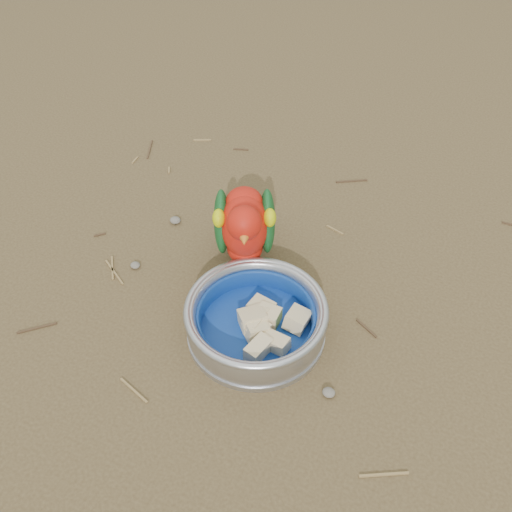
% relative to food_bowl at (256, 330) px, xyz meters
% --- Properties ---
extents(ground, '(60.00, 60.00, 0.00)m').
position_rel_food_bowl_xyz_m(ground, '(-0.03, 0.04, -0.01)').
color(ground, brown).
extents(food_bowl, '(0.21, 0.21, 0.02)m').
position_rel_food_bowl_xyz_m(food_bowl, '(0.00, 0.00, 0.00)').
color(food_bowl, '#B2B2BA').
rests_on(food_bowl, ground).
extents(bowl_wall, '(0.21, 0.21, 0.04)m').
position_rel_food_bowl_xyz_m(bowl_wall, '(0.00, 0.00, 0.03)').
color(bowl_wall, '#B2B2BA').
rests_on(bowl_wall, food_bowl).
extents(fruit_wedges, '(0.13, 0.13, 0.03)m').
position_rel_food_bowl_xyz_m(fruit_wedges, '(-0.00, -0.00, 0.02)').
color(fruit_wedges, beige).
rests_on(fruit_wedges, food_bowl).
extents(lory_parrot, '(0.18, 0.23, 0.17)m').
position_rel_food_bowl_xyz_m(lory_parrot, '(-0.08, 0.11, 0.08)').
color(lory_parrot, red).
rests_on(lory_parrot, ground).
extents(ground_debris, '(0.90, 0.80, 0.01)m').
position_rel_food_bowl_xyz_m(ground_debris, '(-0.00, 0.09, -0.01)').
color(ground_debris, olive).
rests_on(ground_debris, ground).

